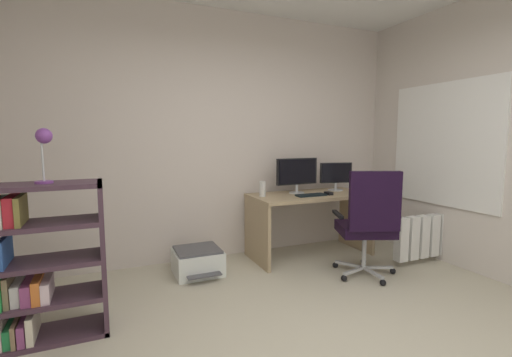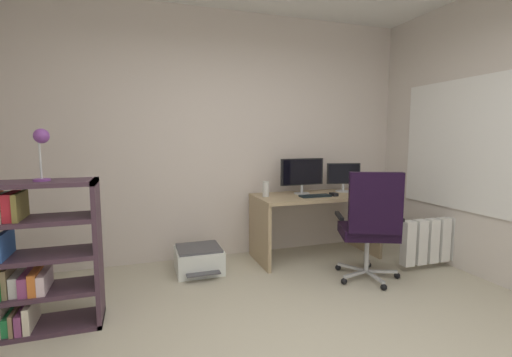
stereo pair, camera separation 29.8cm
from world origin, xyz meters
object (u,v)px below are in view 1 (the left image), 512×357
office_chair (369,220)px  bookshelf (24,268)px  desk_lamp (44,144)px  printer (198,261)px  desktop_speaker (262,189)px  monitor_secondary (336,175)px  computer_mouse (329,193)px  keyboard (311,195)px  monitor_main (297,173)px  radiator (432,235)px  desk (310,211)px

office_chair → bookshelf: bearing=179.0°
desk_lamp → printer: 1.84m
desktop_speaker → desk_lamp: 2.18m
desktop_speaker → office_chair: 1.16m
office_chair → printer: bearing=152.4°
monitor_secondary → computer_mouse: monitor_secondary is taller
computer_mouse → desktop_speaker: size_ratio=0.59×
monitor_secondary → desk_lamp: bearing=-163.6°
keyboard → printer: (-1.27, 0.09, -0.61)m
monitor_main → desktop_speaker: bearing=-174.1°
radiator → computer_mouse: bearing=150.2°
monitor_secondary → bookshelf: bookshelf is taller
desk → office_chair: 0.83m
keyboard → computer_mouse: (0.23, -0.01, 0.01)m
desk_lamp → monitor_secondary: bearing=16.4°
bookshelf → desk_lamp: 0.83m
monitor_main → computer_mouse: size_ratio=5.29×
monitor_secondary → computer_mouse: size_ratio=4.01×
keyboard → bookshelf: (-2.62, -0.64, -0.22)m
bookshelf → monitor_secondary: bearing=15.6°
monitor_main → office_chair: (0.27, -0.92, -0.39)m
desk → desktop_speaker: desktop_speaker is taller
keyboard → radiator: bearing=-25.0°
monitor_main → office_chair: monitor_main is taller
desktop_speaker → printer: 1.03m
bookshelf → desk_lamp: (0.16, 0.00, 0.82)m
monitor_main → radiator: 1.65m
monitor_secondary → keyboard: (-0.50, -0.23, -0.19)m
office_chair → bookshelf: bookshelf is taller
desk → monitor_main: (-0.12, 0.10, 0.44)m
office_chair → desk_lamp: 2.78m
office_chair → bookshelf: 2.84m
desktop_speaker → desk_lamp: desk_lamp is taller
monitor_secondary → office_chair: (-0.28, -0.92, -0.35)m
keyboard → printer: 1.42m
monitor_main → printer: monitor_main is taller
computer_mouse → printer: (-1.50, 0.10, -0.62)m
office_chair → desktop_speaker: bearing=129.7°
computer_mouse → office_chair: bearing=-93.2°
keyboard → computer_mouse: bearing=-1.9°
monitor_secondary → radiator: (0.73, -0.81, -0.63)m
radiator → desktop_speaker: bearing=156.3°
office_chair → desk_lamp: desk_lamp is taller
printer → monitor_secondary: bearing=4.7°
radiator → desk_lamp: bearing=-179.0°
monitor_secondary → desktop_speaker: size_ratio=2.36×
monitor_main → office_chair: bearing=-73.9°
desktop_speaker → monitor_main: bearing=5.9°
computer_mouse → desktop_speaker: bearing=163.1°
desk → keyboard: (-0.07, -0.13, 0.21)m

